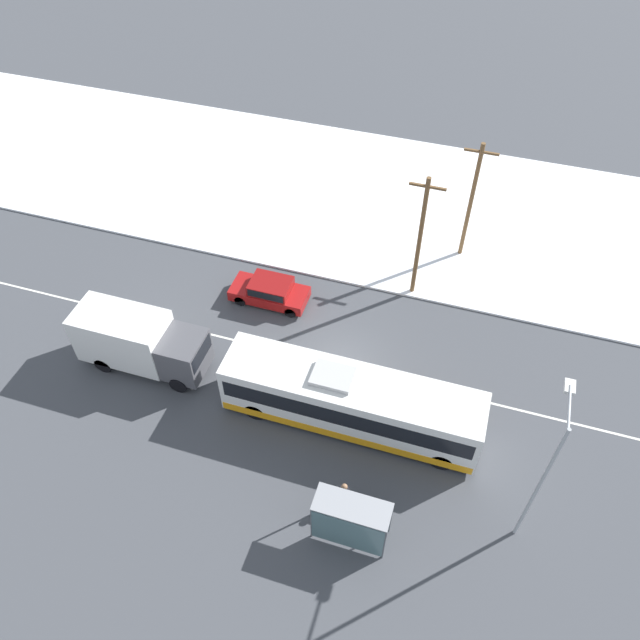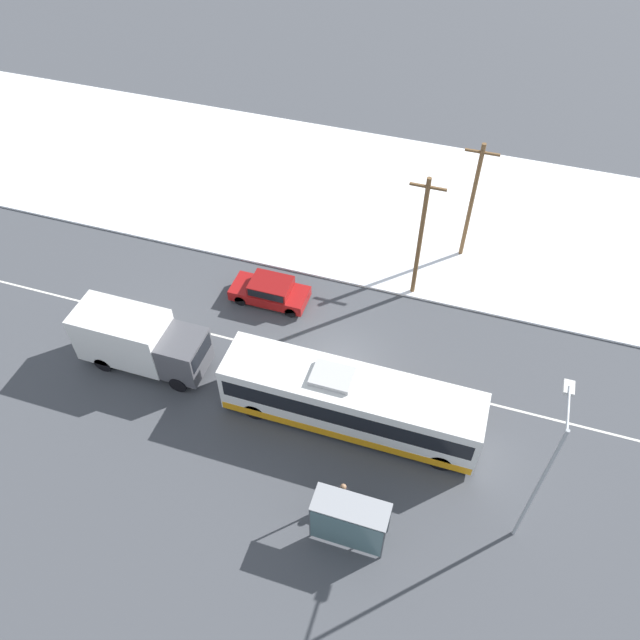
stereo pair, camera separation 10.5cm
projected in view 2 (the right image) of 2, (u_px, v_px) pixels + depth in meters
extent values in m
plane|color=#424449|center=(337.00, 365.00, 31.08)|extent=(120.00, 120.00, 0.00)
cube|color=white|center=(398.00, 206.00, 39.85)|extent=(80.00, 15.68, 0.12)
cube|color=silver|center=(337.00, 365.00, 31.08)|extent=(60.00, 0.12, 0.00)
cube|color=white|center=(350.00, 401.00, 27.72)|extent=(11.63, 2.55, 2.60)
cube|color=black|center=(351.00, 396.00, 27.49)|extent=(11.16, 2.57, 0.99)
cube|color=orange|center=(350.00, 414.00, 28.50)|extent=(11.51, 2.57, 0.47)
cube|color=#B2B2B2|center=(332.00, 376.00, 26.85)|extent=(1.80, 1.40, 0.24)
cylinder|color=black|center=(441.00, 461.00, 26.86)|extent=(1.00, 0.28, 1.00)
cylinder|color=black|center=(450.00, 419.00, 28.33)|extent=(1.00, 0.28, 1.00)
cylinder|color=black|center=(255.00, 411.00, 28.65)|extent=(1.00, 0.28, 1.00)
cylinder|color=black|center=(272.00, 373.00, 30.11)|extent=(1.00, 0.28, 1.00)
cube|color=silver|center=(124.00, 335.00, 30.05)|extent=(4.44, 2.30, 2.64)
cube|color=#4C4C51|center=(184.00, 354.00, 29.61)|extent=(1.90, 2.18, 2.06)
cube|color=black|center=(201.00, 353.00, 29.11)|extent=(0.06, 1.96, 0.91)
cylinder|color=black|center=(179.00, 384.00, 29.74)|extent=(0.90, 0.26, 0.90)
cylinder|color=black|center=(197.00, 353.00, 31.06)|extent=(0.90, 0.26, 0.90)
cylinder|color=black|center=(104.00, 364.00, 30.58)|extent=(0.90, 0.26, 0.90)
cylinder|color=black|center=(125.00, 334.00, 31.90)|extent=(0.90, 0.26, 0.90)
cube|color=maroon|center=(270.00, 293.00, 33.80)|extent=(4.18, 1.80, 0.61)
cube|color=maroon|center=(271.00, 286.00, 33.35)|extent=(2.17, 1.66, 0.57)
cube|color=black|center=(271.00, 286.00, 33.34)|extent=(2.00, 1.69, 0.46)
cylinder|color=black|center=(241.00, 300.00, 33.73)|extent=(0.64, 0.22, 0.64)
cylinder|color=black|center=(252.00, 281.00, 34.75)|extent=(0.64, 0.22, 0.64)
cylinder|color=black|center=(291.00, 312.00, 33.14)|extent=(0.64, 0.22, 0.64)
cylinder|color=black|center=(300.00, 292.00, 34.16)|extent=(0.64, 0.22, 0.64)
cylinder|color=#23232D|center=(340.00, 499.00, 25.82)|extent=(0.11, 0.11, 0.74)
cylinder|color=#23232D|center=(345.00, 501.00, 25.77)|extent=(0.11, 0.11, 0.74)
cube|color=black|center=(343.00, 492.00, 25.29)|extent=(0.39, 0.21, 0.61)
sphere|color=#8E6647|center=(343.00, 487.00, 24.97)|extent=(0.26, 0.26, 0.26)
cylinder|color=black|center=(337.00, 491.00, 25.37)|extent=(0.10, 0.10, 0.58)
cylinder|color=black|center=(349.00, 494.00, 25.27)|extent=(0.10, 0.10, 0.58)
cube|color=gray|center=(351.00, 507.00, 23.45)|extent=(2.99, 1.20, 0.06)
cube|color=slate|center=(346.00, 534.00, 23.94)|extent=(2.87, 0.04, 2.16)
cylinder|color=#474C51|center=(319.00, 498.00, 25.00)|extent=(0.08, 0.08, 2.34)
cylinder|color=#474C51|center=(389.00, 519.00, 24.40)|extent=(0.08, 0.08, 2.34)
cylinder|color=#474C51|center=(310.00, 523.00, 24.27)|extent=(0.08, 0.08, 2.34)
cylinder|color=#474C51|center=(383.00, 545.00, 23.67)|extent=(0.08, 0.08, 2.34)
cylinder|color=#9EA3A8|center=(537.00, 488.00, 22.42)|extent=(0.14, 0.14, 7.60)
cylinder|color=#9EA3A8|center=(568.00, 409.00, 20.36)|extent=(0.10, 1.91, 0.10)
cube|color=silver|center=(569.00, 388.00, 21.02)|extent=(0.36, 0.60, 0.16)
cylinder|color=brown|center=(420.00, 240.00, 31.85)|extent=(0.24, 0.24, 7.51)
cube|color=brown|center=(428.00, 187.00, 29.45)|extent=(1.80, 0.12, 0.12)
cylinder|color=brown|center=(471.00, 203.00, 34.04)|extent=(0.24, 0.24, 7.38)
cube|color=brown|center=(482.00, 152.00, 31.69)|extent=(1.80, 0.12, 0.12)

